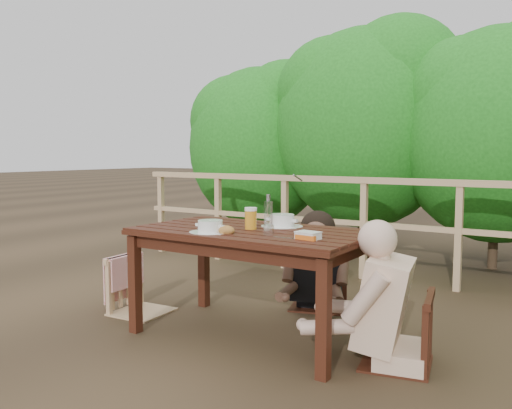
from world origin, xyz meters
The scene contains 16 objects.
ground centered at (0.00, 0.00, 0.00)m, with size 60.00×60.00×0.00m, color #463421.
table centered at (0.00, 0.00, 0.36)m, with size 1.56×0.88×0.72m, color black.
chair_left centered at (-1.01, -0.03, 0.42)m, with size 0.41×0.41×0.83m, color tan.
chair_far centered at (0.08, 0.87, 0.43)m, with size 0.43×0.43×0.87m, color black.
chair_right centered at (0.99, 0.05, 0.41)m, with size 0.41×0.41×0.83m, color black.
woman centered at (0.08, 0.89, 0.61)m, with size 0.49×0.60×1.22m, color black, non-canonical shape.
diner_right centered at (1.02, 0.05, 0.71)m, with size 0.57×0.70×1.41m, color #D8B194, non-canonical shape.
railing centered at (0.00, 2.00, 0.51)m, with size 5.60×0.10×1.01m, color tan.
hedge_row centered at (0.40, 3.20, 1.90)m, with size 6.60×1.60×3.80m, color #1B6217, non-canonical shape.
soup_near centered at (-0.16, -0.25, 0.77)m, with size 0.27×0.27×0.09m, color white.
soup_far centered at (0.09, 0.24, 0.77)m, with size 0.29×0.29×0.10m, color silver.
bread_roll centered at (-0.04, -0.24, 0.75)m, with size 0.11×0.08×0.07m, color #98632B.
beer_glass centered at (-0.01, 0.00, 0.80)m, with size 0.08×0.08×0.16m, color orange.
bottle centered at (0.05, 0.13, 0.84)m, with size 0.06×0.06×0.25m, color silver.
tumbler centered at (0.23, -0.16, 0.76)m, with size 0.07×0.07×0.08m, color silver.
butter_tub centered at (0.51, -0.16, 0.75)m, with size 0.14×0.10×0.06m, color silver.
Camera 1 is at (1.97, -2.97, 1.25)m, focal length 37.59 mm.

